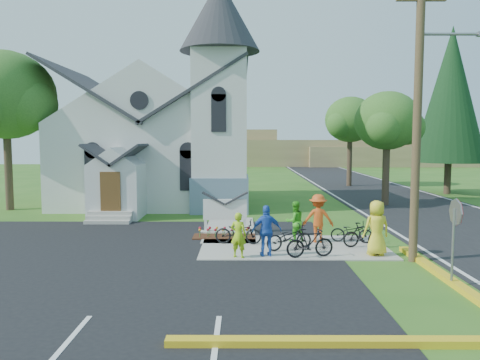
{
  "coord_description": "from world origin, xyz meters",
  "views": [
    {
      "loc": [
        -0.48,
        -16.99,
        4.11
      ],
      "look_at": [
        -0.55,
        5.0,
        2.19
      ],
      "focal_mm": 35.0,
      "sensor_mm": 36.0,
      "label": 1
    }
  ],
  "objects_px": {
    "bike_4": "(352,232)",
    "cyclist_2": "(267,231)",
    "bike_2": "(289,237)",
    "bike_1": "(310,243)",
    "church_sign": "(225,210)",
    "cyclist_4": "(377,228)",
    "bike_0": "(238,232)",
    "cyclist_3": "(318,218)",
    "cyclist_0": "(238,235)",
    "utility_pole": "(420,100)",
    "bike_3": "(363,235)",
    "cyclist_1": "(295,221)",
    "stop_sign": "(455,224)"
  },
  "relations": [
    {
      "from": "bike_0",
      "to": "bike_4",
      "type": "distance_m",
      "value": 4.48
    },
    {
      "from": "utility_pole",
      "to": "stop_sign",
      "type": "bearing_deg",
      "value": -88.51
    },
    {
      "from": "cyclist_1",
      "to": "bike_3",
      "type": "xyz_separation_m",
      "value": [
        2.48,
        -1.01,
        -0.33
      ]
    },
    {
      "from": "utility_pole",
      "to": "bike_4",
      "type": "distance_m",
      "value": 5.8
    },
    {
      "from": "cyclist_1",
      "to": "bike_2",
      "type": "height_order",
      "value": "cyclist_1"
    },
    {
      "from": "cyclist_3",
      "to": "bike_3",
      "type": "height_order",
      "value": "cyclist_3"
    },
    {
      "from": "stop_sign",
      "to": "utility_pole",
      "type": "bearing_deg",
      "value": 91.49
    },
    {
      "from": "cyclist_2",
      "to": "bike_2",
      "type": "xyz_separation_m",
      "value": [
        0.87,
        0.9,
        -0.42
      ]
    },
    {
      "from": "church_sign",
      "to": "cyclist_4",
      "type": "bearing_deg",
      "value": -36.59
    },
    {
      "from": "bike_0",
      "to": "cyclist_3",
      "type": "xyz_separation_m",
      "value": [
        3.15,
        0.35,
        0.48
      ]
    },
    {
      "from": "stop_sign",
      "to": "cyclist_4",
      "type": "height_order",
      "value": "stop_sign"
    },
    {
      "from": "bike_1",
      "to": "cyclist_4",
      "type": "height_order",
      "value": "cyclist_4"
    },
    {
      "from": "bike_2",
      "to": "bike_4",
      "type": "height_order",
      "value": "bike_2"
    },
    {
      "from": "cyclist_4",
      "to": "bike_1",
      "type": "bearing_deg",
      "value": -2.93
    },
    {
      "from": "bike_3",
      "to": "stop_sign",
      "type": "bearing_deg",
      "value": -169.72
    },
    {
      "from": "cyclist_4",
      "to": "cyclist_2",
      "type": "bearing_deg",
      "value": -8.69
    },
    {
      "from": "cyclist_3",
      "to": "stop_sign",
      "type": "bearing_deg",
      "value": 120.81
    },
    {
      "from": "church_sign",
      "to": "bike_1",
      "type": "height_order",
      "value": "church_sign"
    },
    {
      "from": "church_sign",
      "to": "bike_4",
      "type": "distance_m",
      "value": 5.48
    },
    {
      "from": "cyclist_2",
      "to": "bike_4",
      "type": "height_order",
      "value": "cyclist_2"
    },
    {
      "from": "bike_0",
      "to": "bike_2",
      "type": "distance_m",
      "value": 2.12
    },
    {
      "from": "cyclist_1",
      "to": "utility_pole",
      "type": "bearing_deg",
      "value": 122.42
    },
    {
      "from": "cyclist_0",
      "to": "cyclist_4",
      "type": "height_order",
      "value": "cyclist_4"
    },
    {
      "from": "utility_pole",
      "to": "bike_4",
      "type": "relative_size",
      "value": 6.16
    },
    {
      "from": "church_sign",
      "to": "utility_pole",
      "type": "distance_m",
      "value": 9.18
    },
    {
      "from": "bike_3",
      "to": "cyclist_4",
      "type": "xyz_separation_m",
      "value": [
        0.13,
        -1.21,
        0.49
      ]
    },
    {
      "from": "bike_0",
      "to": "cyclist_3",
      "type": "distance_m",
      "value": 3.2
    },
    {
      "from": "cyclist_0",
      "to": "cyclist_2",
      "type": "distance_m",
      "value": 1.01
    },
    {
      "from": "cyclist_3",
      "to": "church_sign",
      "type": "bearing_deg",
      "value": -24.59
    },
    {
      "from": "cyclist_0",
      "to": "stop_sign",
      "type": "bearing_deg",
      "value": 173.93
    },
    {
      "from": "bike_2",
      "to": "cyclist_3",
      "type": "bearing_deg",
      "value": -63.96
    },
    {
      "from": "bike_1",
      "to": "cyclist_2",
      "type": "relative_size",
      "value": 0.94
    },
    {
      "from": "church_sign",
      "to": "cyclist_4",
      "type": "distance_m",
      "value": 6.78
    },
    {
      "from": "utility_pole",
      "to": "bike_4",
      "type": "xyz_separation_m",
      "value": [
        -1.5,
        2.67,
        -4.93
      ]
    },
    {
      "from": "church_sign",
      "to": "cyclist_3",
      "type": "distance_m",
      "value": 4.22
    },
    {
      "from": "bike_2",
      "to": "bike_4",
      "type": "relative_size",
      "value": 1.11
    },
    {
      "from": "cyclist_0",
      "to": "bike_3",
      "type": "xyz_separation_m",
      "value": [
        4.7,
        1.55,
        -0.31
      ]
    },
    {
      "from": "bike_4",
      "to": "cyclist_2",
      "type": "bearing_deg",
      "value": 135.5
    },
    {
      "from": "bike_1",
      "to": "bike_3",
      "type": "relative_size",
      "value": 1.07
    },
    {
      "from": "stop_sign",
      "to": "cyclist_3",
      "type": "height_order",
      "value": "stop_sign"
    },
    {
      "from": "church_sign",
      "to": "bike_1",
      "type": "relative_size",
      "value": 1.31
    },
    {
      "from": "stop_sign",
      "to": "bike_2",
      "type": "relative_size",
      "value": 1.38
    },
    {
      "from": "cyclist_0",
      "to": "bike_0",
      "type": "distance_m",
      "value": 2.11
    },
    {
      "from": "cyclist_2",
      "to": "bike_4",
      "type": "bearing_deg",
      "value": -154.42
    },
    {
      "from": "bike_2",
      "to": "bike_4",
      "type": "xyz_separation_m",
      "value": [
        2.59,
        1.25,
        -0.04
      ]
    },
    {
      "from": "bike_1",
      "to": "cyclist_4",
      "type": "bearing_deg",
      "value": -93.47
    },
    {
      "from": "cyclist_0",
      "to": "bike_0",
      "type": "height_order",
      "value": "cyclist_0"
    },
    {
      "from": "bike_1",
      "to": "cyclist_2",
      "type": "xyz_separation_m",
      "value": [
        -1.48,
        0.19,
        0.39
      ]
    },
    {
      "from": "utility_pole",
      "to": "bike_3",
      "type": "bearing_deg",
      "value": 123.71
    },
    {
      "from": "bike_2",
      "to": "bike_3",
      "type": "xyz_separation_m",
      "value": [
        2.85,
        0.44,
        0.0
      ]
    }
  ]
}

